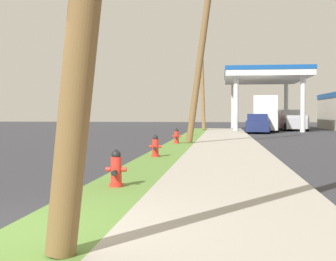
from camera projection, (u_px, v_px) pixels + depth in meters
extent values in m
cube|color=#5B8438|center=(51.00, 237.00, 5.55)|extent=(1.40, 80.00, 0.12)
cube|color=#A8A093|center=(239.00, 244.00, 5.27)|extent=(3.20, 80.00, 0.12)
cylinder|color=red|center=(116.00, 185.00, 9.05)|extent=(0.29, 0.29, 0.06)
cylinder|color=red|center=(116.00, 172.00, 9.04)|extent=(0.22, 0.22, 0.60)
sphere|color=black|center=(116.00, 155.00, 9.03)|extent=(0.19, 0.19, 0.19)
cylinder|color=black|center=(116.00, 151.00, 9.02)|extent=(0.06, 0.06, 0.05)
cylinder|color=red|center=(108.00, 169.00, 9.06)|extent=(0.10, 0.09, 0.09)
cylinder|color=red|center=(124.00, 169.00, 9.02)|extent=(0.10, 0.09, 0.09)
cylinder|color=black|center=(114.00, 173.00, 8.87)|extent=(0.11, 0.12, 0.11)
cylinder|color=red|center=(155.00, 156.00, 15.34)|extent=(0.29, 0.29, 0.06)
cylinder|color=red|center=(155.00, 148.00, 15.33)|extent=(0.22, 0.22, 0.60)
sphere|color=black|center=(155.00, 138.00, 15.31)|extent=(0.19, 0.19, 0.19)
cylinder|color=black|center=(155.00, 136.00, 15.31)|extent=(0.06, 0.06, 0.05)
cylinder|color=red|center=(151.00, 146.00, 15.34)|extent=(0.10, 0.09, 0.09)
cylinder|color=red|center=(160.00, 147.00, 15.30)|extent=(0.10, 0.09, 0.09)
cylinder|color=black|center=(155.00, 148.00, 15.16)|extent=(0.11, 0.12, 0.11)
cylinder|color=red|center=(177.00, 143.00, 22.20)|extent=(0.29, 0.29, 0.06)
cylinder|color=red|center=(177.00, 137.00, 22.19)|extent=(0.22, 0.22, 0.60)
sphere|color=black|center=(177.00, 130.00, 22.17)|extent=(0.19, 0.19, 0.19)
cylinder|color=black|center=(177.00, 129.00, 22.17)|extent=(0.06, 0.06, 0.05)
cylinder|color=red|center=(173.00, 136.00, 22.20)|extent=(0.10, 0.09, 0.09)
cylinder|color=red|center=(180.00, 136.00, 22.17)|extent=(0.10, 0.09, 0.09)
cylinder|color=black|center=(176.00, 138.00, 22.02)|extent=(0.11, 0.12, 0.11)
cylinder|color=red|center=(191.00, 135.00, 30.26)|extent=(0.29, 0.29, 0.06)
cylinder|color=red|center=(191.00, 131.00, 30.25)|extent=(0.22, 0.22, 0.60)
sphere|color=black|center=(191.00, 126.00, 30.24)|extent=(0.19, 0.19, 0.19)
cylinder|color=black|center=(191.00, 125.00, 30.24)|extent=(0.06, 0.06, 0.05)
cylinder|color=red|center=(188.00, 130.00, 30.27)|extent=(0.10, 0.09, 0.09)
cylinder|color=red|center=(193.00, 130.00, 30.23)|extent=(0.10, 0.09, 0.09)
cylinder|color=black|center=(191.00, 131.00, 30.09)|extent=(0.11, 0.12, 0.11)
cylinder|color=brown|center=(203.00, 40.00, 22.50)|extent=(1.72, 0.85, 10.30)
cylinder|color=olive|center=(202.00, 85.00, 40.72)|extent=(0.72, 1.24, 8.21)
cube|color=olive|center=(201.00, 47.00, 41.02)|extent=(0.60, 1.36, 0.12)
cylinder|color=silver|center=(236.00, 104.00, 38.81)|extent=(0.44, 0.44, 4.80)
cylinder|color=silver|center=(303.00, 104.00, 38.14)|extent=(0.44, 0.44, 4.80)
cylinder|color=silver|center=(233.00, 106.00, 48.94)|extent=(0.44, 0.44, 4.80)
cylinder|color=silver|center=(286.00, 106.00, 48.26)|extent=(0.44, 0.44, 4.80)
cube|color=white|center=(264.00, 78.00, 43.44)|extent=(7.43, 12.00, 0.50)
cube|color=#144C9E|center=(264.00, 73.00, 43.42)|extent=(7.53, 12.10, 0.36)
cube|color=#47474C|center=(269.00, 123.00, 38.54)|extent=(0.70, 1.10, 1.60)
cube|color=#47474C|center=(259.00, 121.00, 48.66)|extent=(0.70, 1.10, 1.60)
cube|color=#144C9E|center=(335.00, 95.00, 42.70)|extent=(0.50, 13.80, 0.50)
cube|color=navy|center=(257.00, 126.00, 36.80)|extent=(2.13, 4.62, 0.85)
cube|color=navy|center=(257.00, 117.00, 36.55)|extent=(1.74, 2.13, 0.56)
cylinder|color=black|center=(247.00, 129.00, 38.64)|extent=(0.26, 0.61, 0.60)
cylinder|color=black|center=(267.00, 129.00, 38.31)|extent=(0.26, 0.61, 0.60)
cylinder|color=black|center=(246.00, 130.00, 35.30)|extent=(0.26, 0.61, 0.60)
cylinder|color=black|center=(269.00, 130.00, 34.98)|extent=(0.26, 0.61, 0.60)
cube|color=red|center=(258.00, 123.00, 47.10)|extent=(2.17, 4.63, 0.85)
cube|color=red|center=(258.00, 116.00, 46.86)|extent=(1.76, 2.15, 0.56)
cylinder|color=black|center=(250.00, 125.00, 48.95)|extent=(0.27, 0.62, 0.60)
cylinder|color=black|center=(266.00, 126.00, 48.61)|extent=(0.27, 0.62, 0.60)
cylinder|color=black|center=(250.00, 126.00, 45.62)|extent=(0.27, 0.62, 0.60)
cylinder|color=black|center=(267.00, 126.00, 45.28)|extent=(0.27, 0.62, 0.60)
cube|color=#197075|center=(283.00, 122.00, 50.17)|extent=(2.05, 5.42, 1.00)
cube|color=#197075|center=(285.00, 114.00, 49.17)|extent=(1.86, 2.07, 0.76)
cube|color=#197075|center=(282.00, 116.00, 51.32)|extent=(1.91, 2.93, 0.24)
cylinder|color=black|center=(295.00, 125.00, 47.93)|extent=(0.23, 0.76, 0.76)
cylinder|color=black|center=(277.00, 125.00, 48.17)|extent=(0.23, 0.76, 0.76)
cylinder|color=black|center=(289.00, 124.00, 52.19)|extent=(0.23, 0.76, 0.76)
cylinder|color=black|center=(273.00, 124.00, 52.43)|extent=(0.23, 0.76, 0.76)
cube|color=#BCBCC1|center=(291.00, 123.00, 42.71)|extent=(2.39, 5.53, 1.00)
cube|color=#BCBCC1|center=(289.00, 114.00, 43.64)|extent=(1.98, 2.18, 0.76)
cube|color=#BCBCC1|center=(294.00, 116.00, 41.50)|extent=(2.09, 3.04, 0.24)
cylinder|color=black|center=(277.00, 126.00, 44.91)|extent=(0.27, 0.77, 0.76)
cylinder|color=black|center=(296.00, 126.00, 44.82)|extent=(0.27, 0.77, 0.76)
cylinder|color=black|center=(286.00, 127.00, 40.62)|extent=(0.27, 0.77, 0.76)
cylinder|color=black|center=(307.00, 127.00, 40.53)|extent=(0.27, 0.77, 0.76)
cube|color=white|center=(265.00, 124.00, 39.92)|extent=(2.54, 6.55, 1.00)
cube|color=white|center=(265.00, 107.00, 39.12)|extent=(2.29, 4.12, 1.90)
cube|color=white|center=(265.00, 113.00, 41.89)|extent=(2.01, 2.20, 0.90)
cylinder|color=black|center=(255.00, 126.00, 42.72)|extent=(0.28, 0.78, 0.76)
cylinder|color=black|center=(275.00, 126.00, 42.33)|extent=(0.28, 0.78, 0.76)
cylinder|color=black|center=(254.00, 128.00, 37.54)|extent=(0.28, 0.78, 0.76)
cylinder|color=black|center=(277.00, 128.00, 37.15)|extent=(0.28, 0.78, 0.76)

